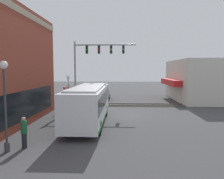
# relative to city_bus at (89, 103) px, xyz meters

# --- Properties ---
(ground_plane) EXTENTS (120.00, 120.00, 0.00)m
(ground_plane) POSITION_rel_city_bus_xyz_m (3.30, -2.80, -1.68)
(ground_plane) COLOR #424244
(shop_building) EXTENTS (12.62, 8.59, 5.74)m
(shop_building) POSITION_rel_city_bus_xyz_m (14.39, -13.96, 1.19)
(shop_building) COLOR beige
(shop_building) RESTS_ON ground
(city_bus) EXTENTS (10.10, 2.59, 3.05)m
(city_bus) POSITION_rel_city_bus_xyz_m (0.00, 0.00, 0.00)
(city_bus) COLOR silver
(city_bus) RESTS_ON ground
(traffic_signal_gantry) EXTENTS (0.42, 7.12, 7.63)m
(traffic_signal_gantry) POSITION_rel_city_bus_xyz_m (7.83, 0.60, 4.04)
(traffic_signal_gantry) COLOR gray
(traffic_signal_gantry) RESTS_ON ground
(crossing_signal) EXTENTS (1.41, 1.18, 3.81)m
(crossing_signal) POSITION_rel_city_bus_xyz_m (7.06, 3.43, 0.62)
(crossing_signal) COLOR gray
(crossing_signal) RESTS_ON ground
(streetlamp) EXTENTS (0.44, 0.44, 4.84)m
(streetlamp) POSITION_rel_city_bus_xyz_m (-6.42, 3.46, 1.21)
(streetlamp) COLOR #38383A
(streetlamp) RESTS_ON ground
(rail_track_near) EXTENTS (2.60, 60.00, 0.15)m
(rail_track_near) POSITION_rel_city_bus_xyz_m (9.30, -2.80, -1.65)
(rail_track_near) COLOR #332D28
(rail_track_near) RESTS_ON ground
(parked_car_black) EXTENTS (4.62, 1.82, 1.38)m
(parked_car_black) POSITION_rel_city_bus_xyz_m (14.10, -0.00, -1.03)
(parked_car_black) COLOR black
(parked_car_black) RESTS_ON ground
(pedestrian_by_lamp) EXTENTS (0.34, 0.34, 1.77)m
(pedestrian_by_lamp) POSITION_rel_city_bus_xyz_m (-5.84, 2.77, -0.77)
(pedestrian_by_lamp) COLOR black
(pedestrian_by_lamp) RESTS_ON ground
(pedestrian_at_crossing) EXTENTS (0.34, 0.34, 1.70)m
(pedestrian_at_crossing) POSITION_rel_city_bus_xyz_m (6.34, 2.57, -0.81)
(pedestrian_at_crossing) COLOR black
(pedestrian_at_crossing) RESTS_ON ground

